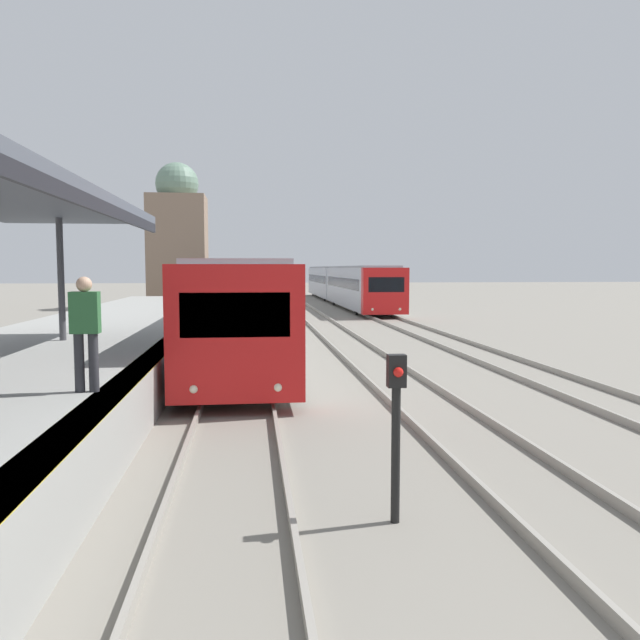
% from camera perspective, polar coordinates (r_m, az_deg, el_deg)
% --- Properties ---
extents(person_on_platform, '(0.40, 0.22, 1.66)m').
position_cam_1_polar(person_on_platform, '(9.56, -20.66, -0.58)').
color(person_on_platform, '#2D2D33').
rests_on(person_on_platform, station_platform).
extents(train_near, '(2.65, 65.26, 3.03)m').
position_cam_1_polar(train_near, '(44.36, -6.75, 3.25)').
color(train_near, red).
rests_on(train_near, ground_plane).
extents(train_far, '(2.59, 32.38, 2.98)m').
position_cam_1_polar(train_far, '(50.38, 2.11, 3.43)').
color(train_far, red).
rests_on(train_far, ground_plane).
extents(signal_post_near, '(0.20, 0.21, 1.89)m').
position_cam_1_polar(signal_post_near, '(7.00, 6.97, -9.02)').
color(signal_post_near, black).
rests_on(signal_post_near, ground_plane).
extents(distant_domed_building, '(4.00, 4.00, 10.28)m').
position_cam_1_polar(distant_domed_building, '(45.96, -12.85, 7.14)').
color(distant_domed_building, '#89705B').
rests_on(distant_domed_building, ground_plane).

